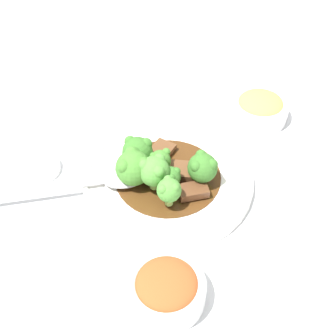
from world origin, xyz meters
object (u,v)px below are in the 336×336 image
(broccoli_floret_1, at_px, (137,151))
(side_bowl_appetizer, at_px, (260,108))
(beef_strip_1, at_px, (179,169))
(broccoli_floret_5, at_px, (160,160))
(sauce_dish, at_px, (39,168))
(broccoli_floret_2, at_px, (154,171))
(broccoli_floret_6, at_px, (203,167))
(serving_spoon, at_px, (114,179))
(side_bowl_kimchi, at_px, (167,289))
(broccoli_floret_0, at_px, (169,190))
(beef_strip_0, at_px, (193,191))
(beef_strip_2, at_px, (157,156))
(broccoli_floret_3, at_px, (133,167))
(main_plate, at_px, (168,178))
(broccoli_floret_4, at_px, (170,176))

(broccoli_floret_1, xyz_separation_m, side_bowl_appetizer, (0.11, -0.23, -0.03))
(beef_strip_1, bearing_deg, broccoli_floret_5, 78.41)
(broccoli_floret_1, relative_size, sauce_dish, 0.79)
(beef_strip_1, bearing_deg, broccoli_floret_2, 122.17)
(broccoli_floret_6, xyz_separation_m, serving_spoon, (0.02, 0.13, -0.02))
(side_bowl_kimchi, xyz_separation_m, side_bowl_appetizer, (0.34, -0.22, -0.00))
(broccoli_floret_6, bearing_deg, serving_spoon, 82.93)
(broccoli_floret_0, bearing_deg, beef_strip_0, -70.42)
(broccoli_floret_5, bearing_deg, beef_strip_2, 2.58)
(broccoli_floret_1, height_order, broccoli_floret_6, broccoli_floret_1)
(broccoli_floret_2, relative_size, sauce_dish, 0.84)
(broccoli_floret_5, height_order, side_bowl_appetizer, broccoli_floret_5)
(beef_strip_2, relative_size, serving_spoon, 0.32)
(broccoli_floret_3, xyz_separation_m, broccoli_floret_6, (-0.01, -0.10, -0.00))
(broccoli_floret_2, bearing_deg, sauce_dish, 66.34)
(beef_strip_2, relative_size, broccoli_floret_5, 1.93)
(main_plate, bearing_deg, broccoli_floret_2, 132.57)
(beef_strip_1, bearing_deg, beef_strip_0, -163.60)
(broccoli_floret_1, relative_size, broccoli_floret_2, 0.94)
(main_plate, relative_size, broccoli_floret_0, 5.58)
(broccoli_floret_4, bearing_deg, beef_strip_0, -123.86)
(broccoli_floret_4, bearing_deg, beef_strip_2, 10.91)
(broccoli_floret_0, xyz_separation_m, broccoli_floret_1, (0.09, 0.04, 0.00))
(beef_strip_1, bearing_deg, broccoli_floret_0, 158.54)
(broccoli_floret_4, height_order, broccoli_floret_5, broccoli_floret_5)
(broccoli_floret_2, distance_m, broccoli_floret_3, 0.03)
(broccoli_floret_3, relative_size, side_bowl_appetizer, 0.57)
(sauce_dish, bearing_deg, beef_strip_0, -113.35)
(broccoli_floret_2, height_order, side_bowl_appetizer, broccoli_floret_2)
(beef_strip_2, distance_m, serving_spoon, 0.08)
(broccoli_floret_0, xyz_separation_m, broccoli_floret_3, (0.05, 0.05, 0.00))
(main_plate, height_order, beef_strip_2, beef_strip_2)
(main_plate, distance_m, broccoli_floret_3, 0.07)
(beef_strip_1, height_order, side_bowl_kimchi, side_bowl_kimchi)
(broccoli_floret_3, xyz_separation_m, serving_spoon, (0.00, 0.03, -0.03))
(broccoli_floret_1, height_order, serving_spoon, broccoli_floret_1)
(broccoli_floret_3, relative_size, sauce_dish, 0.84)
(broccoli_floret_2, bearing_deg, beef_strip_2, -10.53)
(beef_strip_2, distance_m, side_bowl_kimchi, 0.24)
(sauce_dish, bearing_deg, broccoli_floret_4, -111.53)
(beef_strip_1, bearing_deg, broccoli_floret_1, 69.84)
(broccoli_floret_6, relative_size, serving_spoon, 0.21)
(broccoli_floret_4, height_order, sauce_dish, broccoli_floret_4)
(broccoli_floret_0, height_order, broccoli_floret_6, broccoli_floret_6)
(beef_strip_2, bearing_deg, serving_spoon, 121.31)
(broccoli_floret_0, height_order, side_bowl_kimchi, broccoli_floret_0)
(broccoli_floret_0, xyz_separation_m, broccoli_floret_2, (0.04, 0.02, 0.00))
(beef_strip_2, bearing_deg, side_bowl_kimchi, 175.40)
(broccoli_floret_2, height_order, broccoli_floret_4, broccoli_floret_2)
(broccoli_floret_5, bearing_deg, beef_strip_0, -141.97)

